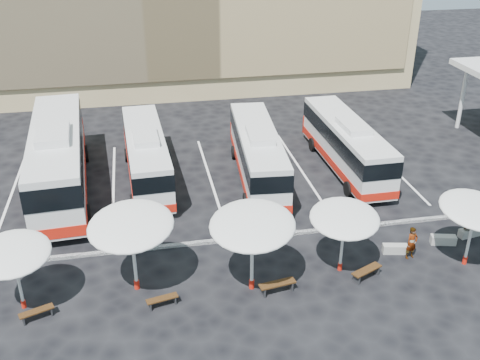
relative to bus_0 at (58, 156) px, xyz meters
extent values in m
plane|color=black|center=(9.00, -8.06, -2.20)|extent=(120.00, 120.00, 0.00)
cylinder|color=silver|center=(29.00, 4.94, 0.20)|extent=(0.30, 0.30, 4.80)
cube|color=black|center=(9.00, -7.56, -2.13)|extent=(34.00, 0.25, 0.15)
cube|color=white|center=(-3.00, -0.06, -2.20)|extent=(0.15, 12.00, 0.01)
cube|color=white|center=(3.00, -0.06, -2.20)|extent=(0.15, 12.00, 0.01)
cube|color=white|center=(9.00, -0.06, -2.20)|extent=(0.15, 12.00, 0.01)
cube|color=white|center=(15.00, -0.06, -2.20)|extent=(0.15, 12.00, 0.01)
cube|color=white|center=(21.00, -0.06, -2.20)|extent=(0.15, 12.00, 0.01)
cube|color=silver|center=(0.00, -0.02, -0.02)|extent=(3.69, 13.58, 3.36)
cube|color=black|center=(0.00, -0.02, 0.65)|extent=(3.76, 13.65, 1.23)
cube|color=red|center=(0.00, -0.02, -1.25)|extent=(3.76, 13.65, 0.62)
cube|color=red|center=(-0.45, 6.68, -0.86)|extent=(2.87, 0.42, 1.57)
cube|color=silver|center=(0.08, -1.13, 1.88)|extent=(2.01, 3.47, 0.45)
cylinder|color=black|center=(-1.66, 3.80, -1.64)|extent=(0.47, 1.14, 1.12)
cylinder|color=black|center=(1.13, 3.98, -1.64)|extent=(0.47, 1.14, 1.12)
cylinder|color=black|center=(-1.09, -4.57, -1.64)|extent=(0.47, 1.14, 1.12)
cylinder|color=black|center=(1.70, -4.39, -1.64)|extent=(0.47, 1.14, 1.12)
cube|color=silver|center=(5.14, 0.38, -0.47)|extent=(2.66, 10.76, 2.67)
cube|color=black|center=(5.14, 0.38, 0.07)|extent=(2.71, 10.81, 0.98)
cube|color=red|center=(5.14, 0.38, -1.44)|extent=(2.71, 10.81, 0.49)
cube|color=red|center=(4.92, 5.71, -1.13)|extent=(2.28, 0.27, 1.25)
cube|color=silver|center=(5.18, -0.51, 1.05)|extent=(1.53, 2.72, 0.36)
cylinder|color=black|center=(3.90, 3.45, -1.76)|extent=(0.35, 0.90, 0.89)
cylinder|color=black|center=(6.12, 3.54, -1.76)|extent=(0.35, 0.90, 0.89)
cylinder|color=black|center=(4.17, -3.22, -1.76)|extent=(0.35, 0.90, 0.89)
cylinder|color=black|center=(6.40, -3.13, -1.76)|extent=(0.35, 0.90, 0.89)
cube|color=silver|center=(11.93, -0.77, -0.42)|extent=(3.14, 11.09, 2.74)
cube|color=black|center=(11.93, -0.77, 0.13)|extent=(3.20, 11.15, 1.00)
cube|color=red|center=(11.93, -0.77, -1.42)|extent=(3.20, 11.15, 0.50)
cube|color=red|center=(12.36, 4.69, -1.11)|extent=(2.34, 0.37, 1.28)
cube|color=silver|center=(11.86, -1.68, 1.13)|extent=(1.67, 2.84, 0.36)
cylinder|color=black|center=(11.04, 2.50, -1.74)|extent=(0.39, 0.93, 0.91)
cylinder|color=black|center=(13.32, 2.32, -1.74)|extent=(0.39, 0.93, 0.91)
cylinder|color=black|center=(10.50, -4.32, -1.74)|extent=(0.39, 0.93, 0.91)
cylinder|color=black|center=(12.78, -4.50, -1.74)|extent=(0.39, 0.93, 0.91)
cube|color=silver|center=(17.85, -0.37, -0.42)|extent=(2.40, 10.96, 2.73)
cube|color=black|center=(17.85, -0.37, 0.12)|extent=(2.45, 11.01, 1.00)
cube|color=red|center=(17.85, -0.37, -1.43)|extent=(2.45, 11.01, 0.50)
cube|color=red|center=(17.79, 5.10, -1.11)|extent=(2.33, 0.21, 1.28)
cube|color=silver|center=(17.86, -1.28, 1.13)|extent=(1.49, 2.75, 0.36)
cylinder|color=black|center=(16.68, 2.81, -1.74)|extent=(0.33, 0.91, 0.91)
cylinder|color=black|center=(18.96, 2.83, -1.74)|extent=(0.33, 0.91, 0.91)
cylinder|color=black|center=(16.75, -4.02, -1.74)|extent=(0.33, 0.91, 0.91)
cylinder|color=black|center=(19.03, -4.00, -1.74)|extent=(0.33, 0.91, 0.91)
cylinder|color=silver|center=(-0.69, -11.07, -0.82)|extent=(0.14, 0.14, 2.76)
cylinder|color=red|center=(-0.69, -11.07, -2.02)|extent=(0.22, 0.22, 0.37)
ellipsoid|color=silver|center=(-0.69, -11.07, 0.60)|extent=(3.33, 3.37, 0.94)
cylinder|color=silver|center=(4.16, -10.65, -0.55)|extent=(0.19, 0.19, 3.29)
cylinder|color=red|center=(4.16, -10.65, -1.98)|extent=(0.31, 0.31, 0.44)
ellipsoid|color=silver|center=(4.16, -10.65, 1.15)|extent=(4.75, 4.78, 1.13)
cylinder|color=silver|center=(9.28, -11.60, -0.55)|extent=(0.20, 0.20, 3.30)
cylinder|color=red|center=(9.28, -11.60, -1.98)|extent=(0.32, 0.32, 0.44)
ellipsoid|color=silver|center=(9.28, -11.60, 1.15)|extent=(4.94, 4.96, 1.13)
cylinder|color=silver|center=(13.70, -11.03, -0.79)|extent=(0.16, 0.16, 2.82)
cylinder|color=red|center=(13.70, -11.03, -2.01)|extent=(0.25, 0.25, 0.38)
ellipsoid|color=silver|center=(13.70, -11.03, 0.67)|extent=(3.86, 3.89, 0.97)
cylinder|color=silver|center=(19.82, -11.68, -0.72)|extent=(0.17, 0.17, 2.96)
cylinder|color=red|center=(19.82, -11.68, -2.00)|extent=(0.27, 0.27, 0.39)
ellipsoid|color=silver|center=(19.82, -11.68, 0.81)|extent=(4.20, 4.23, 1.01)
cube|color=black|center=(-0.02, -11.95, -1.79)|extent=(1.47, 0.87, 0.06)
cube|color=black|center=(-0.55, -12.16, -2.01)|extent=(0.18, 0.36, 0.38)
cube|color=black|center=(0.51, -11.74, -2.01)|extent=(0.18, 0.36, 0.38)
cube|color=black|center=(5.22, -12.10, -1.80)|extent=(1.43, 0.67, 0.06)
cube|color=black|center=(4.67, -12.22, -2.02)|extent=(0.13, 0.35, 0.37)
cube|color=black|center=(5.76, -11.97, -2.02)|extent=(0.13, 0.35, 0.37)
cube|color=black|center=(10.35, -12.12, -1.72)|extent=(1.73, 0.72, 0.07)
cube|color=black|center=(9.68, -12.23, -1.98)|extent=(0.14, 0.43, 0.45)
cube|color=black|center=(11.01, -12.01, -1.98)|extent=(0.14, 0.43, 0.45)
cube|color=black|center=(14.68, -11.88, -1.74)|extent=(1.64, 1.07, 0.06)
cube|color=black|center=(14.10, -12.15, -1.98)|extent=(0.23, 0.40, 0.43)
cube|color=black|center=(15.27, -11.60, -1.98)|extent=(0.23, 0.40, 0.43)
cube|color=gray|center=(16.90, -10.17, -1.97)|extent=(1.27, 0.64, 0.46)
cube|color=gray|center=(19.67, -9.88, -1.96)|extent=(1.32, 0.71, 0.47)
cube|color=gray|center=(21.42, -9.46, -1.97)|extent=(1.30, 0.63, 0.47)
imported|color=black|center=(17.45, -10.68, -1.35)|extent=(0.70, 0.55, 1.69)
imported|color=black|center=(21.12, -9.47, -1.41)|extent=(0.89, 0.78, 1.58)
camera|label=1|loc=(4.90, -31.71, 13.70)|focal=42.00mm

